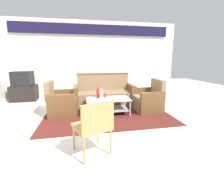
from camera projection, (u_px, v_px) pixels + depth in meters
name	position (u px, v px, depth m)	size (l,w,h in m)	color
ground_plane	(107.00, 126.00, 3.25)	(14.00, 14.00, 0.00)	silver
wall_back	(94.00, 57.00, 5.90)	(6.52, 0.19, 2.80)	silver
rug	(107.00, 113.00, 4.04)	(3.13, 2.23, 0.01)	#511E19
couch	(104.00, 95.00, 4.68)	(1.80, 0.74, 0.96)	#7F6647
armchair_left	(62.00, 103.00, 3.92)	(0.70, 0.76, 0.85)	#7F6647
armchair_right	(148.00, 100.00, 4.20)	(0.73, 0.79, 0.85)	#7F6647
coffee_table	(108.00, 104.00, 3.92)	(1.10, 0.60, 0.40)	silver
bottle_red	(98.00, 93.00, 3.99)	(0.07, 0.07, 0.31)	red
bottle_clear	(102.00, 95.00, 3.87)	(0.07, 0.07, 0.26)	silver
cup	(105.00, 95.00, 4.04)	(0.08, 0.08, 0.10)	red
tv_stand	(24.00, 93.00, 5.21)	(0.80, 0.50, 0.52)	black
television	(23.00, 79.00, 5.11)	(0.63, 0.49, 0.48)	black
wicker_chair	(94.00, 124.00, 2.18)	(0.62, 0.62, 0.84)	#AD844C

